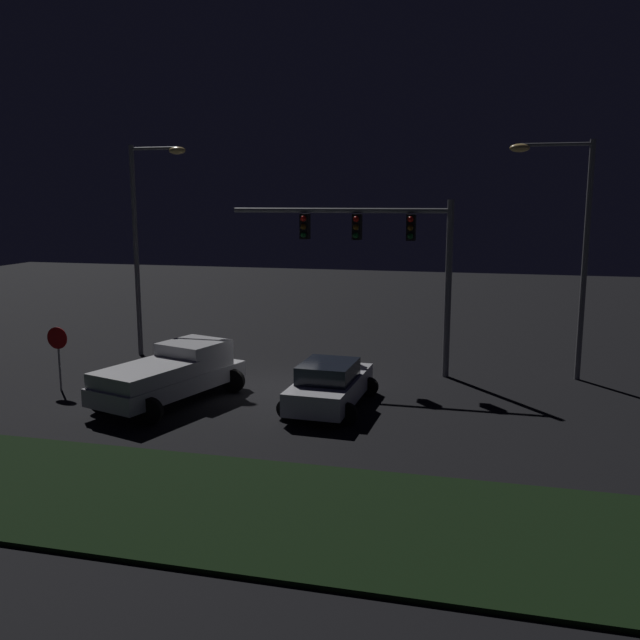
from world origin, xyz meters
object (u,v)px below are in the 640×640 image
(car_sedan, at_px, (330,385))
(traffic_signal_gantry, at_px, (382,244))
(street_lamp_left, at_px, (145,227))
(stop_sign, at_px, (58,346))
(pickup_truck, at_px, (174,371))
(street_lamp_right, at_px, (570,232))

(car_sedan, height_order, traffic_signal_gantry, traffic_signal_gantry)
(car_sedan, height_order, street_lamp_left, street_lamp_left)
(street_lamp_left, bearing_deg, stop_sign, -94.58)
(pickup_truck, relative_size, street_lamp_right, 0.67)
(car_sedan, bearing_deg, street_lamp_left, 62.20)
(car_sedan, bearing_deg, pickup_truck, 98.39)
(traffic_signal_gantry, relative_size, street_lamp_right, 0.97)
(pickup_truck, xyz_separation_m, street_lamp_right, (12.58, 5.99, 4.37))
(car_sedan, distance_m, traffic_signal_gantry, 6.37)
(car_sedan, height_order, street_lamp_right, street_lamp_right)
(pickup_truck, xyz_separation_m, stop_sign, (-4.36, 0.18, 0.56))
(stop_sign, bearing_deg, street_lamp_right, 18.92)
(car_sedan, xyz_separation_m, street_lamp_right, (7.48, 5.48, 4.63))
(traffic_signal_gantry, distance_m, street_lamp_right, 6.65)
(pickup_truck, bearing_deg, street_lamp_left, 51.32)
(stop_sign, bearing_deg, street_lamp_left, 85.42)
(traffic_signal_gantry, bearing_deg, stop_sign, -153.92)
(stop_sign, bearing_deg, traffic_signal_gantry, 26.08)
(pickup_truck, bearing_deg, stop_sign, 104.99)
(traffic_signal_gantry, height_order, street_lamp_left, street_lamp_left)
(pickup_truck, height_order, traffic_signal_gantry, traffic_signal_gantry)
(stop_sign, bearing_deg, car_sedan, 1.98)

